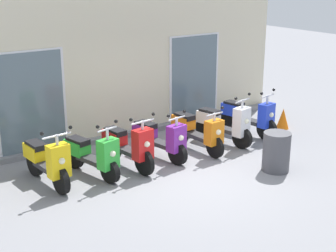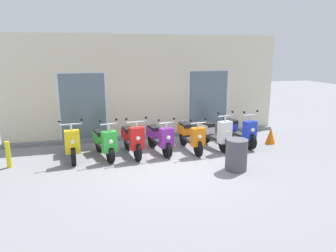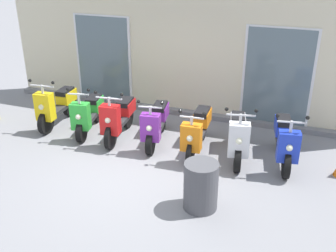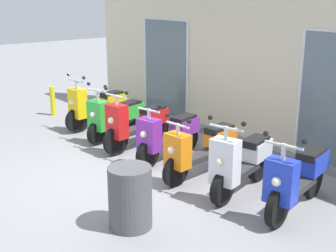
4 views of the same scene
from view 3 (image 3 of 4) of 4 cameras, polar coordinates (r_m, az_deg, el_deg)
The scene contains 10 objects.
ground_plane at distance 7.58m, azimuth -4.97°, elevation -6.26°, with size 40.00×40.00×0.00m, color gray.
storefront_facade at distance 9.64m, azimuth 2.66°, elevation 11.44°, with size 9.45×0.50×3.49m.
scooter_yellow at distance 9.58m, azimuth -15.64°, elevation 2.87°, with size 0.62×1.60×1.24m.
scooter_green at distance 9.05m, azimuth -11.32°, elevation 1.81°, with size 0.67×1.54×1.20m.
scooter_red at distance 8.62m, azimuth -7.05°, elevation 1.28°, with size 0.61×1.62×1.23m.
scooter_purple at distance 8.39m, azimuth -1.73°, elevation 0.47°, with size 0.63×1.58×1.13m.
scooter_orange at distance 8.00m, azimuth 4.21°, elevation -0.57°, with size 0.52×1.64×1.11m.
scooter_white at distance 7.86m, azimuth 9.95°, elevation -1.40°, with size 0.69×1.56×1.25m.
scooter_blue at distance 7.90m, azimuth 16.35°, elevation -1.95°, with size 0.67×1.64×1.21m.
trash_bin at distance 6.38m, azimuth 4.71°, elevation -8.52°, with size 0.55×0.55×0.80m, color #4C4C51.
Camera 3 is at (2.90, -5.83, 3.88)m, focal length 42.63 mm.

